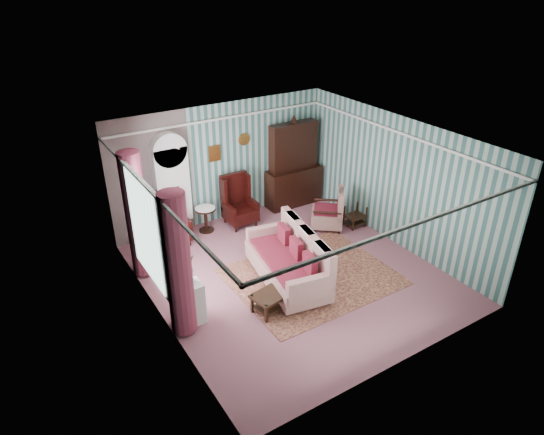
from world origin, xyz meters
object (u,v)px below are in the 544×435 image
plant_stand (188,305)px  sofa (287,258)px  seated_woman (171,221)px  bookcase (173,191)px  wingback_left (171,219)px  dresser_hutch (294,162)px  coffee_table (277,299)px  wingback_right (240,201)px  round_side_table (206,220)px  floral_armchair (327,209)px  nest_table (355,216)px

plant_stand → sofa: size_ratio=0.36×
seated_woman → bookcase: bearing=57.3°
wingback_left → seated_woman: size_ratio=1.06×
dresser_hutch → wingback_left: size_ratio=1.89×
coffee_table → wingback_right: bearing=72.8°
round_side_table → seated_woman: bearing=-170.5°
seated_woman → floral_armchair: (3.46, -1.22, -0.10)m
wingback_left → sofa: wingback_left is taller
dresser_hutch → round_side_table: dresser_hutch is taller
coffee_table → nest_table: bearing=26.6°
plant_stand → floral_armchair: size_ratio=0.82×
seated_woman → coffee_table: size_ratio=1.21×
seated_woman → coffee_table: bearing=-76.7°
nest_table → sofa: (-2.69, -1.06, 0.29)m
sofa → floral_armchair: (2.09, 1.39, -0.08)m
seated_woman → round_side_table: size_ratio=1.97×
dresser_hutch → round_side_table: size_ratio=3.93×
dresser_hutch → nest_table: size_ratio=4.37×
nest_table → coffee_table: nest_table is taller
bookcase → plant_stand: (-1.05, -3.14, -0.72)m
bookcase → nest_table: size_ratio=4.15×
bookcase → wingback_left: 0.68m
wingback_left → plant_stand: size_ratio=1.56×
wingback_right → sofa: size_ratio=0.56×
bookcase → round_side_table: bookcase is taller
round_side_table → sofa: bearing=-80.2°
sofa → floral_armchair: sofa is taller
wingback_left → wingback_right: size_ratio=1.00×
seated_woman → coffee_table: (0.76, -3.21, -0.40)m
nest_table → floral_armchair: 0.72m
bookcase → plant_stand: bearing=-108.5°
bookcase → sofa: bearing=-69.5°
bookcase → seated_woman: size_ratio=1.90×
wingback_right → bookcase: bearing=165.4°
dresser_hutch → plant_stand: size_ratio=2.95×
bookcase → dresser_hutch: size_ratio=0.95×
sofa → coffee_table: size_ratio=2.29×
wingback_right → sofa: wingback_right is taller
wingback_right → coffee_table: bearing=-107.2°
dresser_hutch → wingback_right: size_ratio=1.89×
plant_stand → round_side_table: bearing=59.6°
round_side_table → coffee_table: 3.36m
round_side_table → nest_table: bearing=-28.2°
wingback_left → seated_woman: bearing=0.0°
floral_armchair → round_side_table: bearing=100.8°
bookcase → floral_armchair: size_ratio=2.30×
nest_table → round_side_table: bearing=151.8°
wingback_right → nest_table: wingback_right is taller
wingback_left → plant_stand: bearing=-106.2°
nest_table → wingback_left: bearing=159.2°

